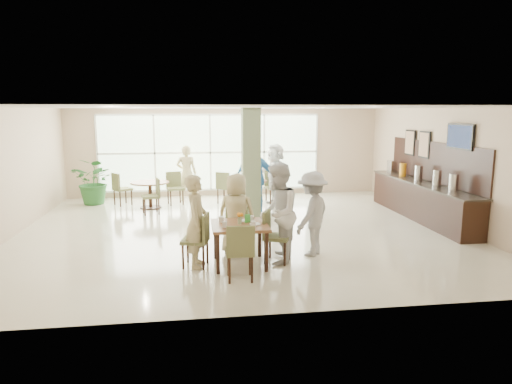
{
  "coord_description": "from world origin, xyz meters",
  "views": [
    {
      "loc": [
        -1.04,
        -10.22,
        2.73
      ],
      "look_at": [
        0.2,
        -1.2,
        1.1
      ],
      "focal_mm": 32.0,
      "sensor_mm": 36.0,
      "label": 1
    }
  ],
  "objects": [
    {
      "name": "round_table_left",
      "position": [
        -2.28,
        2.78,
        0.57
      ],
      "size": [
        1.08,
        1.08,
        0.75
      ],
      "color": "brown",
      "rests_on": "ground"
    },
    {
      "name": "ground",
      "position": [
        0.0,
        0.0,
        0.0
      ],
      "size": [
        10.0,
        10.0,
        0.0
      ],
      "primitive_type": "plane",
      "color": "beige",
      "rests_on": "ground"
    },
    {
      "name": "chairs_table_left",
      "position": [
        -2.3,
        2.82,
        0.47
      ],
      "size": [
        2.11,
        1.89,
        0.95
      ],
      "color": "#525D33",
      "rests_on": "ground"
    },
    {
      "name": "round_table_right",
      "position": [
        0.54,
        2.66,
        0.55
      ],
      "size": [
        1.01,
        1.01,
        0.75
      ],
      "color": "brown",
      "rests_on": "ground"
    },
    {
      "name": "adult_standing",
      "position": [
        -1.26,
        3.7,
        0.85
      ],
      "size": [
        0.68,
        0.5,
        1.7
      ],
      "primitive_type": "imported",
      "rotation": [
        0.0,
        0.0,
        2.99
      ],
      "color": "tan",
      "rests_on": "ground"
    },
    {
      "name": "teen_left",
      "position": [
        -1.01,
        -2.4,
        0.82
      ],
      "size": [
        0.47,
        0.65,
        1.64
      ],
      "primitive_type": "imported",
      "rotation": [
        0.0,
        0.0,
        1.43
      ],
      "color": "tan",
      "rests_on": "ground"
    },
    {
      "name": "adult_a",
      "position": [
        0.58,
        1.79,
        0.94
      ],
      "size": [
        1.24,
        0.95,
        1.87
      ],
      "primitive_type": "imported",
      "rotation": [
        0.0,
        0.0,
        -0.34
      ],
      "color": "#4693D2",
      "rests_on": "ground"
    },
    {
      "name": "adult_b",
      "position": [
        1.31,
        2.78,
        0.89
      ],
      "size": [
        1.22,
        1.8,
        1.79
      ],
      "primitive_type": "imported",
      "rotation": [
        0.0,
        0.0,
        -1.23
      ],
      "color": "white",
      "rests_on": "ground"
    },
    {
      "name": "teen_far",
      "position": [
        -0.25,
        -1.76,
        0.78
      ],
      "size": [
        0.87,
        0.69,
        1.57
      ],
      "primitive_type": "imported",
      "rotation": [
        0.0,
        0.0,
        2.73
      ],
      "color": "tan",
      "rests_on": "ground"
    },
    {
      "name": "teen_right",
      "position": [
        0.44,
        -2.36,
        0.91
      ],
      "size": [
        0.91,
        1.04,
        1.82
      ],
      "primitive_type": "imported",
      "rotation": [
        0.0,
        0.0,
        -1.86
      ],
      "color": "white",
      "rests_on": "ground"
    },
    {
      "name": "room_shell",
      "position": [
        0.0,
        0.0,
        1.7
      ],
      "size": [
        10.0,
        10.0,
        10.0
      ],
      "color": "white",
      "rests_on": "ground"
    },
    {
      "name": "chairs_main_table",
      "position": [
        -0.3,
        -2.37,
        0.47
      ],
      "size": [
        2.04,
        2.04,
        0.95
      ],
      "color": "#525D33",
      "rests_on": "ground"
    },
    {
      "name": "buffet_counter",
      "position": [
        4.7,
        0.51,
        0.55
      ],
      "size": [
        0.64,
        4.7,
        1.95
      ],
      "color": "black",
      "rests_on": "ground"
    },
    {
      "name": "framed_art_a",
      "position": [
        4.95,
        1.0,
        1.85
      ],
      "size": [
        0.05,
        0.55,
        0.7
      ],
      "color": "black",
      "rests_on": "ground"
    },
    {
      "name": "column",
      "position": [
        0.4,
        1.2,
        1.4
      ],
      "size": [
        0.45,
        0.45,
        2.8
      ],
      "primitive_type": "cube",
      "color": "#5E6B4A",
      "rests_on": "ground"
    },
    {
      "name": "wall_tv",
      "position": [
        4.94,
        -0.6,
        2.15
      ],
      "size": [
        0.06,
        1.0,
        0.58
      ],
      "color": "black",
      "rests_on": "ground"
    },
    {
      "name": "chairs_table_right",
      "position": [
        0.56,
        2.67,
        0.47
      ],
      "size": [
        2.0,
        1.91,
        0.95
      ],
      "color": "#525D33",
      "rests_on": "ground"
    },
    {
      "name": "potted_plant",
      "position": [
        -3.92,
        3.54,
        0.68
      ],
      "size": [
        1.62,
        1.62,
        1.36
      ],
      "primitive_type": "imported",
      "rotation": [
        0.0,
        0.0,
        -0.43
      ],
      "color": "#255E27",
      "rests_on": "ground"
    },
    {
      "name": "window_bank",
      "position": [
        -0.5,
        4.46,
        1.4
      ],
      "size": [
        7.0,
        0.04,
        7.0
      ],
      "color": "silver",
      "rests_on": "ground"
    },
    {
      "name": "tabletop_clutter",
      "position": [
        -0.24,
        -2.43,
        0.81
      ],
      "size": [
        0.72,
        0.75,
        0.21
      ],
      "color": "white",
      "rests_on": "main_table"
    },
    {
      "name": "framed_art_b",
      "position": [
        4.95,
        1.8,
        1.85
      ],
      "size": [
        0.05,
        0.55,
        0.7
      ],
      "color": "black",
      "rests_on": "ground"
    },
    {
      "name": "main_table",
      "position": [
        -0.26,
        -2.42,
        0.66
      ],
      "size": [
        0.99,
        0.99,
        0.75
      ],
      "color": "brown",
      "rests_on": "ground"
    },
    {
      "name": "teen_standing",
      "position": [
        1.16,
        -2.02,
        0.81
      ],
      "size": [
        1.12,
        1.19,
        1.61
      ],
      "primitive_type": "imported",
      "rotation": [
        0.0,
        0.0,
        -2.25
      ],
      "color": "#B2B2B5",
      "rests_on": "ground"
    }
  ]
}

